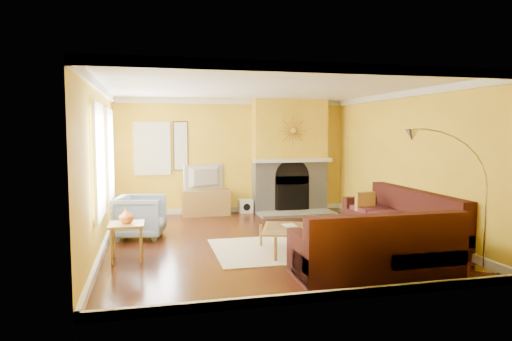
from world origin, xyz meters
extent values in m
cube|color=#4C2010|center=(0.00, 0.00, -0.01)|extent=(5.50, 6.00, 0.02)
cube|color=white|center=(0.00, 0.00, 2.71)|extent=(5.50, 6.00, 0.02)
cube|color=yellow|center=(0.00, 3.01, 1.35)|extent=(5.50, 0.02, 2.70)
cube|color=yellow|center=(0.00, -3.01, 1.35)|extent=(5.50, 0.02, 2.70)
cube|color=yellow|center=(-2.76, 0.00, 1.35)|extent=(0.02, 6.00, 2.70)
cube|color=yellow|center=(2.76, 0.00, 1.35)|extent=(0.02, 6.00, 2.70)
cube|color=white|center=(-2.72, 1.30, 1.50)|extent=(0.06, 1.22, 1.72)
cube|color=white|center=(-2.72, -0.60, 1.50)|extent=(0.06, 1.22, 1.72)
cube|color=white|center=(-1.90, 2.96, 1.55)|extent=(0.82, 0.06, 1.22)
cube|color=white|center=(-1.25, 2.97, 1.60)|extent=(0.34, 0.04, 1.14)
cube|color=white|center=(1.35, 2.56, 1.25)|extent=(1.92, 0.22, 0.08)
cube|color=#98968F|center=(1.35, 2.25, 0.03)|extent=(1.80, 0.70, 0.06)
cube|color=beige|center=(0.21, -0.66, 0.01)|extent=(2.40, 1.80, 0.02)
cube|color=olive|center=(-0.71, 2.70, 0.30)|extent=(1.08, 0.49, 0.60)
imported|color=black|center=(-0.71, 2.70, 0.88)|extent=(0.98, 0.48, 0.58)
cube|color=white|center=(0.25, 2.81, 0.16)|extent=(0.32, 0.32, 0.32)
imported|color=gray|center=(-2.15, 0.73, 0.39)|extent=(1.00, 0.98, 0.78)
imported|color=orange|center=(-2.32, -0.72, 0.68)|extent=(0.24, 0.24, 0.23)
imported|color=white|center=(0.14, -0.76, 0.41)|extent=(0.20, 0.26, 0.02)
camera|label=1|loc=(-1.98, -7.75, 1.95)|focal=32.00mm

